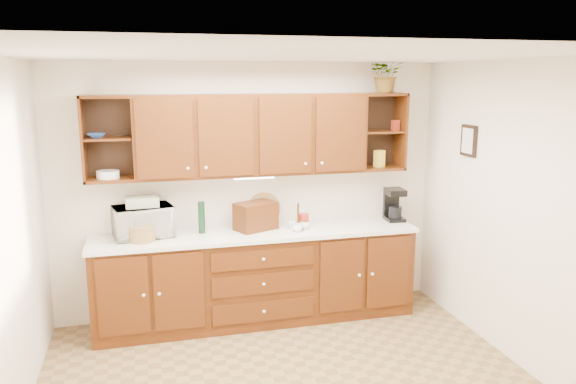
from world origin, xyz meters
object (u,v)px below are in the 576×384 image
microwave (143,221)px  coffee_maker (394,205)px  bread_box (256,216)px  potted_plant (387,74)px

microwave → coffee_maker: coffee_maker is taller
bread_box → potted_plant: size_ratio=1.03×
microwave → bread_box: (1.10, -0.02, -0.01)m
coffee_maker → potted_plant: (-0.13, 0.01, 1.38)m
bread_box → potted_plant: potted_plant is taller
microwave → bread_box: size_ratio=1.36×
potted_plant → microwave: bearing=180.0°
microwave → potted_plant: size_ratio=1.41×
coffee_maker → bread_box: bearing=-174.0°
coffee_maker → potted_plant: bearing=-177.0°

